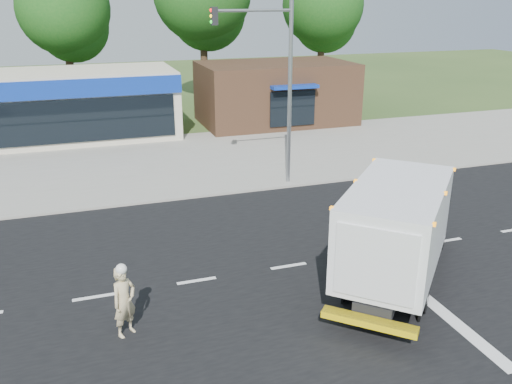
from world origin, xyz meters
TOP-DOWN VIEW (x-y plane):
  - ground at (0.00, 0.00)m, footprint 120.00×120.00m
  - road_asphalt at (0.00, 0.00)m, footprint 60.00×14.00m
  - sidewalk at (0.00, 8.20)m, footprint 60.00×2.40m
  - parking_apron at (0.00, 14.00)m, footprint 60.00×9.00m
  - lane_markings at (1.35, -1.35)m, footprint 55.20×7.00m
  - ems_box_truck at (2.79, -1.77)m, footprint 6.70×6.95m
  - emergency_worker at (-5.28, -2.11)m, footprint 0.82×0.76m
  - retail_strip_mall at (-9.00, 19.93)m, footprint 18.00×6.20m
  - brown_storefront at (7.00, 19.98)m, footprint 10.00×6.70m
  - traffic_signal_pole at (2.35, 7.60)m, footprint 3.51×0.25m
  - background_trees at (-0.85, 28.16)m, footprint 36.77×7.39m

SIDE VIEW (x-z plane):
  - ground at x=0.00m, z-range 0.00..0.00m
  - road_asphalt at x=0.00m, z-range -0.01..0.01m
  - parking_apron at x=0.00m, z-range 0.00..0.02m
  - lane_markings at x=1.35m, z-range 0.01..0.02m
  - sidewalk at x=0.00m, z-range 0.00..0.12m
  - emergency_worker at x=-5.28m, z-range -0.02..1.97m
  - ems_box_truck at x=2.79m, z-range 0.25..3.53m
  - brown_storefront at x=7.00m, z-range 0.00..4.00m
  - retail_strip_mall at x=-9.00m, z-range 0.01..4.01m
  - traffic_signal_pole at x=2.35m, z-range 0.92..8.92m
  - background_trees at x=-0.85m, z-range 1.33..13.43m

